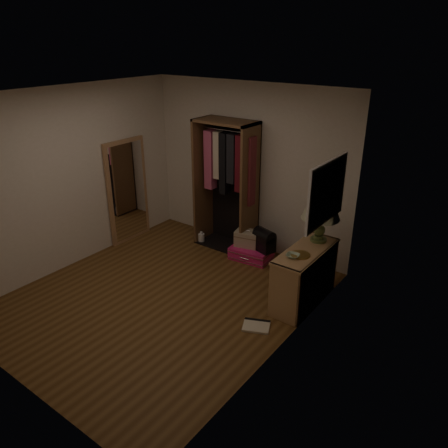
{
  "coord_description": "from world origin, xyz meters",
  "views": [
    {
      "loc": [
        3.59,
        -3.5,
        3.22
      ],
      "look_at": [
        0.3,
        0.95,
        0.8
      ],
      "focal_mm": 35.0,
      "sensor_mm": 36.0,
      "label": 1
    }
  ],
  "objects": [
    {
      "name": "console_bookshelf",
      "position": [
        1.54,
        1.03,
        0.39
      ],
      "size": [
        0.42,
        1.12,
        0.75
      ],
      "color": "#AD8054",
      "rests_on": "ground"
    },
    {
      "name": "table_lamp",
      "position": [
        1.54,
        1.33,
        1.2
      ],
      "size": [
        0.64,
        0.64,
        0.61
      ],
      "rotation": [
        0.0,
        0.0,
        0.37
      ],
      "color": "#48592B",
      "rests_on": "console_bookshelf"
    },
    {
      "name": "brass_tray",
      "position": [
        1.54,
        0.83,
        0.76
      ],
      "size": [
        0.24,
        0.24,
        0.01
      ],
      "rotation": [
        0.0,
        0.0,
        -0.0
      ],
      "color": "#AE8B43",
      "rests_on": "console_bookshelf"
    },
    {
      "name": "train_case",
      "position": [
        0.26,
        1.61,
        0.31
      ],
      "size": [
        0.41,
        0.33,
        0.26
      ],
      "rotation": [
        0.0,
        0.0,
        0.24
      ],
      "color": "tan",
      "rests_on": "pink_suitcase"
    },
    {
      "name": "room_walls",
      "position": [
        0.08,
        0.04,
        1.5
      ],
      "size": [
        3.52,
        4.02,
        2.6
      ],
      "color": "silver",
      "rests_on": "ground"
    },
    {
      "name": "floor_mirror",
      "position": [
        -1.7,
        1.0,
        0.85
      ],
      "size": [
        0.06,
        0.8,
        1.7
      ],
      "color": "#A77851",
      "rests_on": "ground"
    },
    {
      "name": "floor_book",
      "position": [
        1.34,
        0.19,
        0.01
      ],
      "size": [
        0.39,
        0.36,
        0.03
      ],
      "rotation": [
        0.0,
        0.0,
        0.43
      ],
      "color": "beige",
      "rests_on": "ground"
    },
    {
      "name": "open_wardrobe",
      "position": [
        -0.21,
        1.77,
        1.22
      ],
      "size": [
        0.99,
        0.5,
        2.05
      ],
      "color": "brown",
      "rests_on": "ground"
    },
    {
      "name": "ground",
      "position": [
        0.0,
        0.0,
        0.0
      ],
      "size": [
        4.0,
        4.0,
        0.0
      ],
      "primitive_type": "plane",
      "color": "brown",
      "rests_on": "ground"
    },
    {
      "name": "pink_suitcase",
      "position": [
        0.35,
        1.6,
        0.09
      ],
      "size": [
        0.66,
        0.51,
        0.19
      ],
      "rotation": [
        0.0,
        0.0,
        0.1
      ],
      "color": "#DE1B6A",
      "rests_on": "ground"
    },
    {
      "name": "black_bag",
      "position": [
        0.55,
        1.63,
        0.37
      ],
      "size": [
        0.37,
        0.29,
        0.35
      ],
      "rotation": [
        0.0,
        0.0,
        -0.3
      ],
      "color": "black",
      "rests_on": "pink_suitcase"
    },
    {
      "name": "ceramic_bowl",
      "position": [
        1.49,
        0.73,
        0.77
      ],
      "size": [
        0.18,
        0.18,
        0.04
      ],
      "primitive_type": "imported",
      "rotation": [
        0.0,
        0.0,
        0.13
      ],
      "color": "#9EBD9D",
      "rests_on": "console_bookshelf"
    },
    {
      "name": "white_jug",
      "position": [
        -0.64,
        1.59,
        0.08
      ],
      "size": [
        0.14,
        0.14,
        0.19
      ],
      "rotation": [
        0.0,
        0.0,
        -0.36
      ],
      "color": "white",
      "rests_on": "ground"
    }
  ]
}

